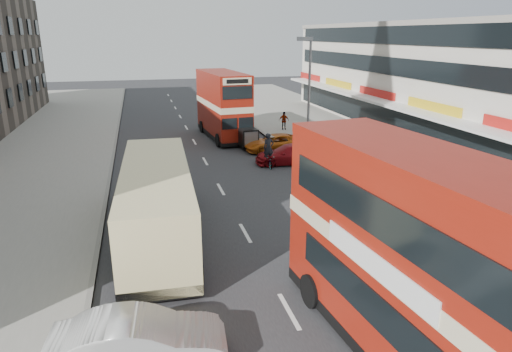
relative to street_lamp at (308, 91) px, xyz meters
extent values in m
cube|color=#28282B|center=(-6.52, 2.00, -4.78)|extent=(12.00, 90.00, 0.01)
cube|color=gray|center=(5.48, 2.00, -4.71)|extent=(12.00, 90.00, 0.15)
cube|color=gray|center=(-18.52, 2.00, -4.71)|extent=(12.00, 90.00, 0.15)
cube|color=gray|center=(-12.62, 2.00, -4.71)|extent=(0.20, 90.00, 0.16)
cube|color=gray|center=(-0.42, 2.00, -4.71)|extent=(0.20, 90.00, 0.16)
cube|color=beige|center=(13.48, 4.00, -0.28)|extent=(8.00, 46.00, 9.00)
cube|color=black|center=(9.43, 4.00, -3.18)|extent=(0.10, 44.00, 2.40)
cube|color=gray|center=(13.48, 4.00, 4.32)|extent=(8.20, 46.20, 0.40)
cube|color=white|center=(8.58, 4.00, -1.78)|extent=(1.80, 44.00, 0.20)
cylinder|color=slate|center=(0.08, 0.00, -0.78)|extent=(0.16, 0.16, 8.00)
cube|color=slate|center=(-0.32, 0.00, 3.22)|extent=(1.00, 0.20, 0.25)
cube|color=black|center=(-4.18, -18.41, -4.41)|extent=(3.54, 8.80, 0.37)
cube|color=maroon|center=(-4.18, -18.41, -3.12)|extent=(3.52, 8.79, 2.36)
cube|color=beige|center=(-4.18, -18.41, -1.79)|extent=(3.57, 8.84, 0.48)
cube|color=maroon|center=(-4.18, -18.41, -0.50)|extent=(3.52, 8.79, 2.25)
cube|color=maroon|center=(-4.18, -18.41, 0.71)|extent=(3.55, 8.82, 0.27)
cube|color=black|center=(-3.92, 9.04, -4.43)|extent=(3.26, 8.38, 0.36)
cube|color=maroon|center=(-3.92, 9.04, -3.20)|extent=(3.24, 8.37, 2.25)
cube|color=beige|center=(-3.92, 9.04, -1.92)|extent=(3.28, 8.42, 0.46)
cube|color=maroon|center=(-3.92, 9.04, -0.69)|extent=(3.24, 8.37, 2.15)
cube|color=maroon|center=(-3.92, 9.04, 0.47)|extent=(3.26, 8.40, 0.26)
cube|color=black|center=(-2.89, 4.41, -3.86)|extent=(1.33, 1.33, 1.33)
cube|color=black|center=(-10.16, -9.40, -4.35)|extent=(3.16, 10.91, 0.43)
cube|color=beige|center=(-10.16, -9.40, -3.11)|extent=(3.13, 10.91, 2.81)
imported|color=silver|center=(-11.06, -17.37, -4.04)|extent=(4.64, 1.98, 1.49)
imported|color=maroon|center=(-1.16, 0.00, -4.13)|extent=(4.74, 2.44, 1.32)
imported|color=#C85F14|center=(-1.12, 3.48, -4.16)|extent=(4.63, 2.31, 1.26)
imported|color=gray|center=(0.90, -2.94, -3.86)|extent=(0.69, 0.64, 1.56)
imported|color=gray|center=(1.76, 10.29, -3.85)|extent=(0.95, 0.46, 1.58)
imported|color=gray|center=(-2.74, -0.47, -4.39)|extent=(0.59, 1.53, 0.79)
imported|color=black|center=(-2.74, -0.47, -3.49)|extent=(0.71, 0.48, 1.89)
camera|label=1|loc=(-10.57, -27.56, 3.51)|focal=31.70mm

